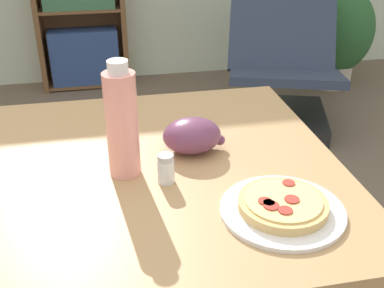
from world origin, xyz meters
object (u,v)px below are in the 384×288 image
drink_bottle (122,123)px  salt_shaker (166,169)px  lounge_chair_far (280,80)px  pizza_on_plate (283,207)px  grape_bunch (193,136)px  potted_plant_floor (335,35)px

drink_bottle → salt_shaker: size_ratio=3.92×
lounge_chair_far → drink_bottle: bearing=-104.8°
pizza_on_plate → grape_bunch: (-0.13, 0.30, 0.03)m
pizza_on_plate → drink_bottle: bearing=143.8°
pizza_on_plate → salt_shaker: bearing=142.8°
grape_bunch → lounge_chair_far: size_ratio=0.18×
pizza_on_plate → lounge_chair_far: lounge_chair_far is taller
drink_bottle → lounge_chair_far: (1.04, 1.63, -0.57)m
salt_shaker → potted_plant_floor: size_ratio=0.10×
lounge_chair_far → grape_bunch: bearing=-101.2°
pizza_on_plate → drink_bottle: 0.40m
pizza_on_plate → drink_bottle: drink_bottle is taller
pizza_on_plate → salt_shaker: 0.28m
drink_bottle → lounge_chair_far: bearing=57.5°
grape_bunch → drink_bottle: drink_bottle is taller
grape_bunch → lounge_chair_far: lounge_chair_far is taller
pizza_on_plate → potted_plant_floor: (1.36, 2.43, -0.36)m
grape_bunch → lounge_chair_far: (0.86, 1.56, -0.49)m
grape_bunch → salt_shaker: (-0.09, -0.13, -0.01)m
drink_bottle → salt_shaker: 0.14m
pizza_on_plate → drink_bottle: (-0.31, 0.23, 0.12)m
salt_shaker → potted_plant_floor: bearing=55.1°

